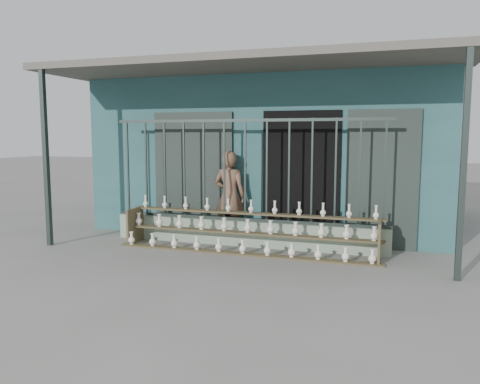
% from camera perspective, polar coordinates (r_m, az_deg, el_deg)
% --- Properties ---
extents(ground, '(60.00, 60.00, 0.00)m').
position_cam_1_polar(ground, '(7.24, -2.47, -8.80)').
color(ground, slate).
extents(workshop_building, '(7.40, 6.60, 3.21)m').
position_cam_1_polar(workshop_building, '(11.04, 5.22, 5.12)').
color(workshop_building, '#2A5659').
rests_on(workshop_building, ground).
extents(parapet_wall, '(5.00, 0.20, 0.45)m').
position_cam_1_polar(parapet_wall, '(8.38, 0.63, -5.03)').
color(parapet_wall, '#91A58E').
rests_on(parapet_wall, ground).
extents(security_fence, '(5.00, 0.04, 1.80)m').
position_cam_1_polar(security_fence, '(8.22, 0.64, 2.65)').
color(security_fence, '#283330').
rests_on(security_fence, parapet_wall).
extents(shelf_rack, '(4.50, 0.68, 0.85)m').
position_cam_1_polar(shelf_rack, '(7.92, 0.84, -4.75)').
color(shelf_rack, brown).
rests_on(shelf_rack, ground).
extents(elderly_woman, '(0.63, 0.43, 1.68)m').
position_cam_1_polar(elderly_woman, '(8.65, -1.26, -0.51)').
color(elderly_woman, brown).
rests_on(elderly_woman, ground).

